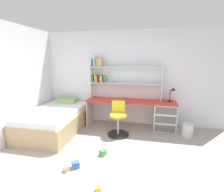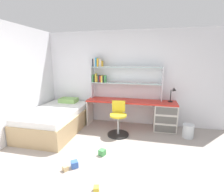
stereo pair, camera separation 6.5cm
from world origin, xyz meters
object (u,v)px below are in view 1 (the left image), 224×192
at_px(desk, 155,113).
at_px(toy_block_green_0, 103,152).
at_px(waste_bin, 188,130).
at_px(toy_block_blue_2, 76,165).
at_px(bed_platform, 56,120).
at_px(toy_block_natural_1, 66,169).
at_px(swivel_chair, 118,122).
at_px(bookshelf_hutch, 114,75).
at_px(desk_lamp, 173,92).
at_px(toy_block_yellow_3, 98,189).

relative_size(desk, toy_block_green_0, 20.86).
bearing_deg(waste_bin, toy_block_blue_2, -142.53).
relative_size(bed_platform, waste_bin, 5.97).
xyz_separation_m(toy_block_natural_1, toy_block_blue_2, (0.11, 0.12, 0.01)).
relative_size(waste_bin, toy_block_green_0, 2.85).
xyz_separation_m(desk, toy_block_natural_1, (-1.47, -2.10, -0.38)).
relative_size(desk, swivel_chair, 2.88).
xyz_separation_m(bookshelf_hutch, desk_lamp, (1.54, -0.09, -0.40)).
bearing_deg(desk, bed_platform, -164.53).
bearing_deg(toy_block_yellow_3, bookshelf_hutch, 96.32).
bearing_deg(bed_platform, desk, 15.47).
height_order(bed_platform, toy_block_natural_1, bed_platform).
bearing_deg(toy_block_yellow_3, toy_block_green_0, 100.93).
bearing_deg(toy_block_yellow_3, desk_lamp, 63.03).
distance_m(desk_lamp, toy_block_yellow_3, 2.93).
relative_size(swivel_chair, toy_block_natural_1, 9.81).
bearing_deg(swivel_chair, bookshelf_hutch, 108.91).
height_order(desk, bed_platform, desk).
xyz_separation_m(toy_block_green_0, toy_block_yellow_3, (0.17, -0.89, -0.02)).
distance_m(toy_block_green_0, toy_block_natural_1, 0.74).
height_order(bookshelf_hutch, toy_block_blue_2, bookshelf_hutch).
relative_size(desk, toy_block_blue_2, 20.97).
relative_size(desk, bookshelf_hutch, 1.22).
relative_size(waste_bin, toy_block_blue_2, 2.86).
height_order(waste_bin, toy_block_yellow_3, waste_bin).
bearing_deg(bookshelf_hutch, toy_block_green_0, -86.16).
bearing_deg(toy_block_green_0, toy_block_yellow_3, -79.07).
bearing_deg(toy_block_natural_1, waste_bin, 37.98).
xyz_separation_m(bookshelf_hutch, toy_block_yellow_3, (0.28, -2.56, -1.35)).
bearing_deg(waste_bin, bookshelf_hutch, 164.85).
bearing_deg(toy_block_blue_2, toy_block_natural_1, -133.62).
bearing_deg(waste_bin, swivel_chair, -172.91).
distance_m(swivel_chair, toy_block_blue_2, 1.53).
xyz_separation_m(swivel_chair, toy_block_yellow_3, (0.04, -1.85, -0.29)).
bearing_deg(waste_bin, desk, 154.58).
height_order(swivel_chair, toy_block_green_0, swivel_chair).
height_order(waste_bin, toy_block_green_0, waste_bin).
distance_m(toy_block_green_0, toy_block_blue_2, 0.58).
relative_size(desk_lamp, toy_block_natural_1, 4.60).
height_order(toy_block_natural_1, toy_block_blue_2, toy_block_blue_2).
xyz_separation_m(toy_block_green_0, toy_block_natural_1, (-0.47, -0.58, -0.01)).
distance_m(bookshelf_hutch, toy_block_yellow_3, 2.91).
xyz_separation_m(desk, desk_lamp, (0.43, 0.06, 0.57)).
relative_size(bed_platform, toy_block_green_0, 17.02).
distance_m(desk_lamp, toy_block_green_0, 2.33).
relative_size(bookshelf_hutch, toy_block_natural_1, 23.12).
relative_size(bed_platform, toy_block_yellow_3, 24.88).
relative_size(bookshelf_hutch, toy_block_green_0, 17.07).
xyz_separation_m(desk_lamp, bed_platform, (-2.89, -0.74, -0.70)).
bearing_deg(toy_block_yellow_3, bed_platform, 133.30).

